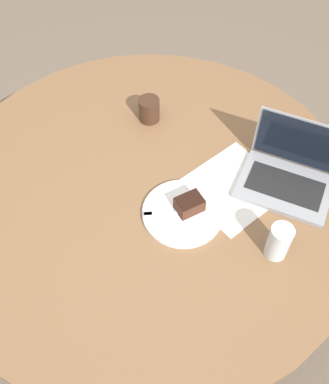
% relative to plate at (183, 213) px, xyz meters
% --- Properties ---
extents(ground_plane, '(12.00, 12.00, 0.00)m').
position_rel_plate_xyz_m(ground_plane, '(-0.06, 0.15, -0.73)').
color(ground_plane, '#6B5B4C').
extents(dining_table, '(1.40, 1.40, 0.72)m').
position_rel_plate_xyz_m(dining_table, '(-0.06, 0.15, -0.11)').
color(dining_table, brown).
rests_on(dining_table, ground_plane).
extents(paper_document, '(0.36, 0.34, 0.00)m').
position_rel_plate_xyz_m(paper_document, '(0.20, 0.03, -0.00)').
color(paper_document, white).
rests_on(paper_document, dining_table).
extents(plate, '(0.25, 0.25, 0.01)m').
position_rel_plate_xyz_m(plate, '(0.00, 0.00, 0.00)').
color(plate, white).
rests_on(plate, dining_table).
extents(cake_slice, '(0.09, 0.07, 0.05)m').
position_rel_plate_xyz_m(cake_slice, '(0.02, 0.00, 0.03)').
color(cake_slice, '#472619').
rests_on(cake_slice, plate).
extents(fork, '(0.17, 0.07, 0.00)m').
position_rel_plate_xyz_m(fork, '(-0.05, 0.02, 0.01)').
color(fork, silver).
rests_on(fork, plate).
extents(coffee_glass, '(0.08, 0.08, 0.09)m').
position_rel_plate_xyz_m(coffee_glass, '(0.06, 0.43, 0.04)').
color(coffee_glass, '#3D2619').
rests_on(coffee_glass, dining_table).
extents(water_glass, '(0.07, 0.07, 0.12)m').
position_rel_plate_xyz_m(water_glass, '(0.20, -0.23, 0.06)').
color(water_glass, silver).
rests_on(water_glass, dining_table).
extents(laptop, '(0.36, 0.36, 0.21)m').
position_rel_plate_xyz_m(laptop, '(0.37, -0.02, 0.03)').
color(laptop, gray).
rests_on(laptop, dining_table).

